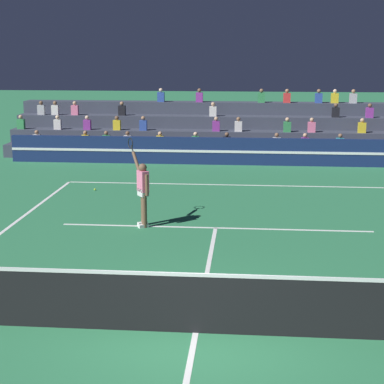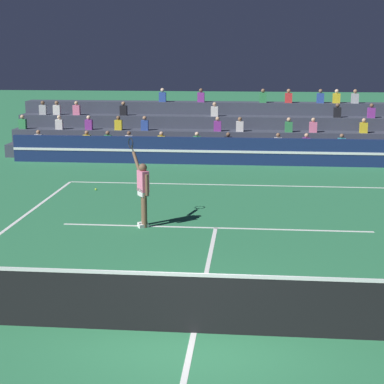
# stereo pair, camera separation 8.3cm
# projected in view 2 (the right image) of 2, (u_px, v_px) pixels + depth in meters

# --- Properties ---
(ground_plane) EXTENTS (120.00, 120.00, 0.00)m
(ground_plane) POSITION_uv_depth(u_px,v_px,m) (194.00, 333.00, 10.78)
(ground_plane) COLOR #2D7A4C
(court_lines) EXTENTS (11.10, 23.90, 0.01)m
(court_lines) POSITION_uv_depth(u_px,v_px,m) (194.00, 333.00, 10.78)
(court_lines) COLOR white
(court_lines) RESTS_ON ground
(tennis_net) EXTENTS (12.00, 0.10, 1.10)m
(tennis_net) POSITION_uv_depth(u_px,v_px,m) (194.00, 302.00, 10.66)
(tennis_net) COLOR slate
(tennis_net) RESTS_ON ground
(sponsor_banner_wall) EXTENTS (18.00, 0.26, 1.10)m
(sponsor_banner_wall) POSITION_uv_depth(u_px,v_px,m) (229.00, 151.00, 26.07)
(sponsor_banner_wall) COLOR navy
(sponsor_banner_wall) RESTS_ON ground
(bleacher_stand) EXTENTS (19.52, 3.80, 2.83)m
(bleacher_stand) POSITION_uv_depth(u_px,v_px,m) (232.00, 134.00, 29.09)
(bleacher_stand) COLOR #383D4C
(bleacher_stand) RESTS_ON ground
(tennis_player) EXTENTS (0.75, 1.07, 2.36)m
(tennis_player) POSITION_uv_depth(u_px,v_px,m) (143.00, 190.00, 16.98)
(tennis_player) COLOR brown
(tennis_player) RESTS_ON ground
(tennis_ball) EXTENTS (0.07, 0.07, 0.07)m
(tennis_ball) POSITION_uv_depth(u_px,v_px,m) (96.00, 189.00, 21.49)
(tennis_ball) COLOR #C6DB33
(tennis_ball) RESTS_ON ground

